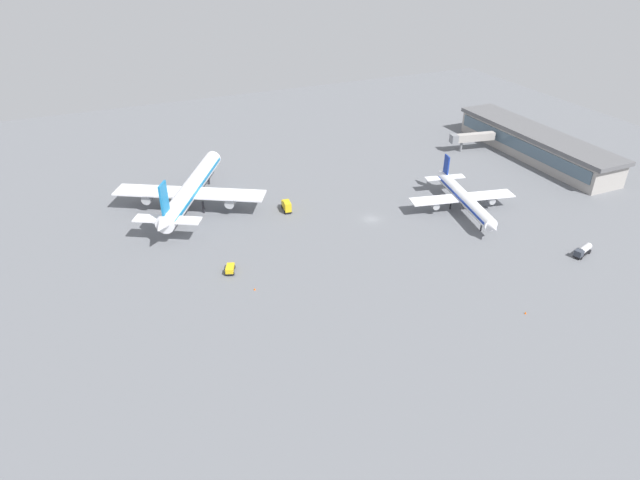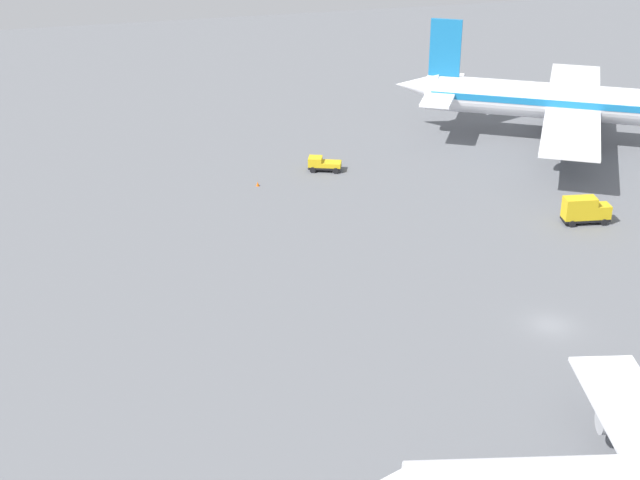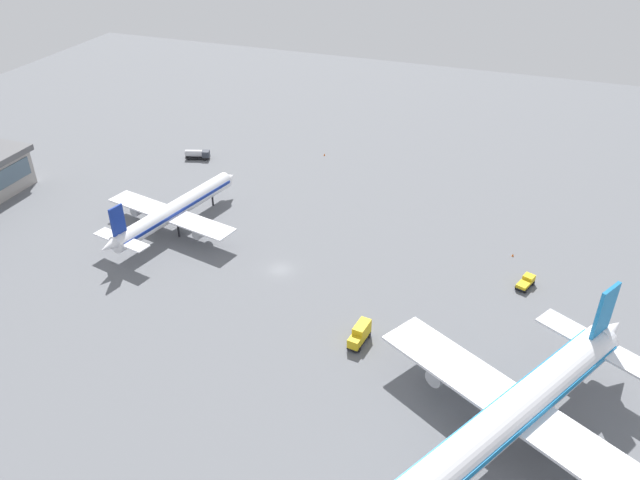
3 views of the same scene
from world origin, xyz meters
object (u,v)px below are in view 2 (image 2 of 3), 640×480
safety_cone_mid_apron (258,184)px  pushback_tractor (323,164)px  catering_truck (585,210)px  airplane_at_gate (586,103)px

safety_cone_mid_apron → pushback_tractor: bearing=18.3°
pushback_tractor → safety_cone_mid_apron: 10.17m
pushback_tractor → catering_truck: (25.53, -24.62, 0.73)m
pushback_tractor → catering_truck: 35.48m
airplane_at_gate → pushback_tractor: airplane_at_gate is taller
airplane_at_gate → pushback_tractor: size_ratio=10.62×
pushback_tractor → safety_cone_mid_apron: bearing=39.0°
catering_truck → safety_cone_mid_apron: size_ratio=9.68×
airplane_at_gate → pushback_tractor: bearing=-149.6°
pushback_tractor → safety_cone_mid_apron: pushback_tractor is taller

